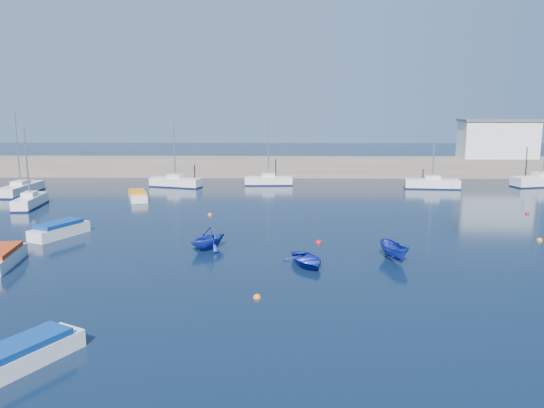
{
  "coord_description": "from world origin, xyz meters",
  "views": [
    {
      "loc": [
        0.24,
        -27.6,
        9.97
      ],
      "look_at": [
        -0.52,
        16.52,
        1.6
      ],
      "focal_mm": 35.0,
      "sensor_mm": 36.0,
      "label": 1
    }
  ],
  "objects_px": {
    "motorboat_3": "(27,352)",
    "motorboat_0": "(0,258)",
    "sailboat_7": "(432,183)",
    "sailboat_4": "(21,189)",
    "sailboat_5": "(176,182)",
    "sailboat_8": "(542,181)",
    "dinghy_left": "(208,238)",
    "motorboat_2": "(138,195)",
    "dinghy_center": "(307,260)",
    "sailboat_6": "(269,180)",
    "dinghy_right": "(395,251)",
    "motorboat_1": "(59,230)",
    "sailboat_3": "(30,201)",
    "harbor_office": "(498,140)"
  },
  "relations": [
    {
      "from": "sailboat_7",
      "to": "motorboat_3",
      "type": "relative_size",
      "value": 1.85
    },
    {
      "from": "motorboat_1",
      "to": "dinghy_right",
      "type": "height_order",
      "value": "dinghy_right"
    },
    {
      "from": "motorboat_3",
      "to": "dinghy_right",
      "type": "bearing_deg",
      "value": 68.46
    },
    {
      "from": "sailboat_4",
      "to": "sailboat_6",
      "type": "height_order",
      "value": "sailboat_4"
    },
    {
      "from": "sailboat_7",
      "to": "dinghy_left",
      "type": "relative_size",
      "value": 2.79
    },
    {
      "from": "sailboat_6",
      "to": "harbor_office",
      "type": "bearing_deg",
      "value": -77.7
    },
    {
      "from": "sailboat_5",
      "to": "motorboat_1",
      "type": "relative_size",
      "value": 1.71
    },
    {
      "from": "sailboat_4",
      "to": "motorboat_1",
      "type": "relative_size",
      "value": 1.88
    },
    {
      "from": "sailboat_5",
      "to": "motorboat_2",
      "type": "height_order",
      "value": "sailboat_5"
    },
    {
      "from": "motorboat_0",
      "to": "motorboat_2",
      "type": "distance_m",
      "value": 23.33
    },
    {
      "from": "sailboat_8",
      "to": "dinghy_left",
      "type": "distance_m",
      "value": 47.23
    },
    {
      "from": "sailboat_4",
      "to": "sailboat_5",
      "type": "distance_m",
      "value": 17.19
    },
    {
      "from": "sailboat_6",
      "to": "motorboat_2",
      "type": "height_order",
      "value": "sailboat_6"
    },
    {
      "from": "motorboat_0",
      "to": "dinghy_left",
      "type": "distance_m",
      "value": 13.09
    },
    {
      "from": "sailboat_7",
      "to": "sailboat_3",
      "type": "bearing_deg",
      "value": 112.0
    },
    {
      "from": "harbor_office",
      "to": "motorboat_1",
      "type": "relative_size",
      "value": 2.04
    },
    {
      "from": "motorboat_2",
      "to": "sailboat_4",
      "type": "bearing_deg",
      "value": 146.75
    },
    {
      "from": "motorboat_0",
      "to": "sailboat_3",
      "type": "bearing_deg",
      "value": 102.12
    },
    {
      "from": "sailboat_5",
      "to": "dinghy_left",
      "type": "height_order",
      "value": "sailboat_5"
    },
    {
      "from": "motorboat_0",
      "to": "dinghy_center",
      "type": "distance_m",
      "value": 19.16
    },
    {
      "from": "dinghy_right",
      "to": "motorboat_1",
      "type": "bearing_deg",
      "value": 150.79
    },
    {
      "from": "dinghy_center",
      "to": "sailboat_6",
      "type": "bearing_deg",
      "value": 76.52
    },
    {
      "from": "sailboat_3",
      "to": "dinghy_center",
      "type": "bearing_deg",
      "value": -41.07
    },
    {
      "from": "motorboat_0",
      "to": "dinghy_center",
      "type": "bearing_deg",
      "value": -7.09
    },
    {
      "from": "motorboat_2",
      "to": "motorboat_3",
      "type": "bearing_deg",
      "value": -101.12
    },
    {
      "from": "motorboat_0",
      "to": "dinghy_right",
      "type": "relative_size",
      "value": 1.68
    },
    {
      "from": "sailboat_8",
      "to": "sailboat_3",
      "type": "bearing_deg",
      "value": 90.37
    },
    {
      "from": "sailboat_3",
      "to": "dinghy_right",
      "type": "height_order",
      "value": "sailboat_3"
    },
    {
      "from": "harbor_office",
      "to": "motorboat_0",
      "type": "relative_size",
      "value": 1.95
    },
    {
      "from": "sailboat_5",
      "to": "motorboat_2",
      "type": "relative_size",
      "value": 1.69
    },
    {
      "from": "sailboat_5",
      "to": "dinghy_left",
      "type": "xyz_separation_m",
      "value": [
        7.75,
        -27.96,
        0.18
      ]
    },
    {
      "from": "sailboat_8",
      "to": "sailboat_7",
      "type": "bearing_deg",
      "value": 84.06
    },
    {
      "from": "harbor_office",
      "to": "sailboat_3",
      "type": "relative_size",
      "value": 1.29
    },
    {
      "from": "dinghy_center",
      "to": "motorboat_1",
      "type": "bearing_deg",
      "value": 140.19
    },
    {
      "from": "sailboat_4",
      "to": "sailboat_5",
      "type": "xyz_separation_m",
      "value": [
        16.34,
        5.36,
        0.02
      ]
    },
    {
      "from": "sailboat_7",
      "to": "dinghy_center",
      "type": "xyz_separation_m",
      "value": [
        -16.4,
        -30.96,
        -0.27
      ]
    },
    {
      "from": "sailboat_7",
      "to": "motorboat_1",
      "type": "height_order",
      "value": "sailboat_7"
    },
    {
      "from": "sailboat_7",
      "to": "motorboat_0",
      "type": "height_order",
      "value": "sailboat_7"
    },
    {
      "from": "dinghy_center",
      "to": "sailboat_5",
      "type": "bearing_deg",
      "value": 95.64
    },
    {
      "from": "dinghy_left",
      "to": "dinghy_right",
      "type": "relative_size",
      "value": 0.99
    },
    {
      "from": "motorboat_3",
      "to": "motorboat_2",
      "type": "bearing_deg",
      "value": 127.33
    },
    {
      "from": "sailboat_6",
      "to": "motorboat_3",
      "type": "distance_m",
      "value": 47.02
    },
    {
      "from": "sailboat_5",
      "to": "motorboat_0",
      "type": "height_order",
      "value": "sailboat_5"
    },
    {
      "from": "sailboat_4",
      "to": "motorboat_0",
      "type": "bearing_deg",
      "value": -63.94
    },
    {
      "from": "sailboat_8",
      "to": "sailboat_5",
      "type": "bearing_deg",
      "value": 77.88
    },
    {
      "from": "motorboat_3",
      "to": "motorboat_0",
      "type": "bearing_deg",
      "value": 150.4
    },
    {
      "from": "motorboat_0",
      "to": "sailboat_4",
      "type": "bearing_deg",
      "value": 105.41
    },
    {
      "from": "motorboat_2",
      "to": "motorboat_3",
      "type": "xyz_separation_m",
      "value": [
        5.28,
        -35.76,
        0.02
      ]
    },
    {
      "from": "sailboat_6",
      "to": "motorboat_1",
      "type": "relative_size",
      "value": 1.59
    },
    {
      "from": "motorboat_0",
      "to": "motorboat_3",
      "type": "xyz_separation_m",
      "value": [
        7.68,
        -12.55,
        -0.04
      ]
    }
  ]
}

